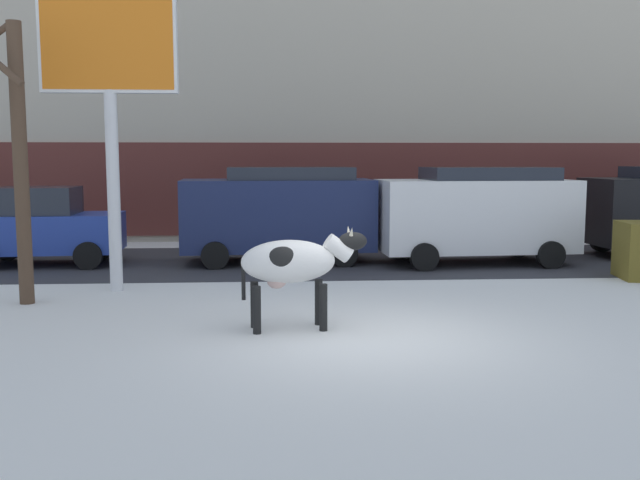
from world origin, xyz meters
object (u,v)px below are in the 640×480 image
at_px(billboard, 109,62).
at_px(car_blue_hatchback, 44,226).
at_px(car_navy_van, 279,212).
at_px(bare_tree_left_lot, 17,152).
at_px(pedestrian_near_billboard, 545,215).
at_px(cow_holstein, 292,263).
at_px(car_white_van, 476,212).

height_order(billboard, car_blue_hatchback, billboard).
height_order(car_navy_van, bare_tree_left_lot, bare_tree_left_lot).
bearing_deg(bare_tree_left_lot, pedestrian_near_billboard, 32.20).
bearing_deg(billboard, cow_holstein, -44.65).
distance_m(car_white_van, bare_tree_left_lot, 10.20).
height_order(cow_holstein, pedestrian_near_billboard, pedestrian_near_billboard).
height_order(cow_holstein, billboard, billboard).
xyz_separation_m(billboard, car_blue_hatchback, (-2.44, 3.42, -3.39)).
height_order(car_blue_hatchback, bare_tree_left_lot, bare_tree_left_lot).
bearing_deg(pedestrian_near_billboard, cow_holstein, -127.80).
xyz_separation_m(car_navy_van, bare_tree_left_lot, (-4.48, -4.65, 1.41)).
distance_m(car_blue_hatchback, car_navy_van, 5.59).
xyz_separation_m(billboard, pedestrian_near_billboard, (10.99, 6.63, -3.43)).
distance_m(car_white_van, pedestrian_near_billboard, 4.81).
height_order(car_blue_hatchback, car_white_van, car_white_van).
xyz_separation_m(billboard, bare_tree_left_lot, (-1.34, -1.14, -1.67)).
height_order(car_blue_hatchback, car_navy_van, car_navy_van).
relative_size(cow_holstein, car_navy_van, 0.41).
height_order(car_navy_van, pedestrian_near_billboard, car_navy_van).
distance_m(pedestrian_near_billboard, bare_tree_left_lot, 14.68).
relative_size(car_white_van, pedestrian_near_billboard, 2.72).
height_order(car_blue_hatchback, pedestrian_near_billboard, car_blue_hatchback).
bearing_deg(pedestrian_near_billboard, billboard, -148.90).
bearing_deg(car_white_van, cow_holstein, -126.11).
xyz_separation_m(car_blue_hatchback, bare_tree_left_lot, (1.10, -4.56, 1.72)).
bearing_deg(pedestrian_near_billboard, car_white_van, -130.53).
bearing_deg(car_white_van, car_navy_van, 173.64).
distance_m(car_blue_hatchback, car_white_van, 10.33).
relative_size(billboard, bare_tree_left_lot, 1.12).
xyz_separation_m(car_blue_hatchback, car_navy_van, (5.58, 0.09, 0.32)).
relative_size(cow_holstein, car_white_van, 0.41).
distance_m(billboard, pedestrian_near_billboard, 13.29).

